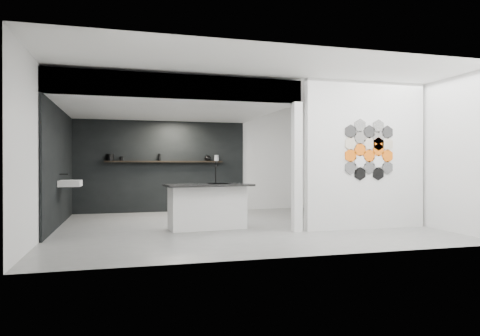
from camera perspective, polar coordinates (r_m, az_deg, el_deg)
name	(u,v)px	position (r m, az deg, el deg)	size (l,w,h in m)	color
floor	(239,226)	(8.60, -0.12, -7.73)	(7.00, 6.00, 0.01)	slate
partition_panel	(366,155)	(8.47, 16.39, 1.66)	(2.45, 0.15, 2.80)	silver
bay_clad_back	(161,166)	(11.23, -10.52, 0.21)	(4.40, 0.04, 2.35)	black
bay_clad_left	(59,167)	(9.31, -22.95, 0.14)	(0.04, 4.00, 2.35)	black
bulkhead	(168,102)	(9.36, -9.54, 8.61)	(4.40, 4.00, 0.40)	silver
corner_column	(297,167)	(7.83, 7.60, 0.13)	(0.16, 0.16, 2.35)	silver
fascia_beam	(179,87)	(7.48, -8.08, 10.71)	(4.40, 0.16, 0.40)	silver
wall_basin	(70,183)	(9.09, -21.68, -1.91)	(0.40, 0.60, 0.12)	silver
display_shelf	(165,162)	(11.13, -9.96, 0.85)	(3.00, 0.15, 0.04)	black
kitchen_island	(208,206)	(8.14, -4.35, -5.05)	(1.68, 0.87, 1.30)	silver
stockpot	(110,157)	(11.09, -16.93, 1.36)	(0.20, 0.20, 0.16)	black
kettle	(208,158)	(11.29, -4.35, 1.32)	(0.17, 0.17, 0.14)	black
glass_bowl	(217,159)	(11.33, -3.15, 1.17)	(0.12, 0.12, 0.09)	gray
glass_vase	(217,158)	(11.33, -3.15, 1.34)	(0.11, 0.11, 0.15)	gray
bottle_dark	(159,157)	(11.12, -10.74, 1.42)	(0.07, 0.07, 0.18)	black
utensil_cup	(121,159)	(11.09, -15.55, 1.22)	(0.09, 0.09, 0.11)	black
hex_tile_cluster	(370,149)	(8.42, 16.90, 2.38)	(1.04, 0.02, 1.16)	black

